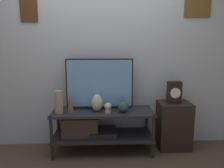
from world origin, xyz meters
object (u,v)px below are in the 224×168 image
at_px(vase_urn_stoneware, 97,103).
at_px(mantel_clock, 174,92).
at_px(vase_tall_ceramic, 59,102).
at_px(television, 100,83).
at_px(vase_slim_bronze, 70,103).
at_px(decorative_bust, 108,107).
at_px(vase_round_glass, 123,107).

distance_m(vase_urn_stoneware, mantel_clock, 1.07).
bearing_deg(vase_urn_stoneware, vase_tall_ceramic, -171.67).
bearing_deg(television, vase_slim_bronze, -162.03).
height_order(vase_slim_bronze, decorative_bust, vase_slim_bronze).
relative_size(vase_tall_ceramic, decorative_bust, 2.17).
bearing_deg(vase_tall_ceramic, mantel_clock, 5.07).
bearing_deg(mantel_clock, vase_slim_bronze, -176.89).
distance_m(vase_slim_bronze, decorative_bust, 0.50).
bearing_deg(television, decorative_bust, -62.41).
bearing_deg(mantel_clock, vase_urn_stoneware, -176.45).
bearing_deg(mantel_clock, television, 177.24).
xyz_separation_m(vase_round_glass, decorative_bust, (-0.20, -0.03, 0.00)).
xyz_separation_m(vase_slim_bronze, decorative_bust, (0.49, -0.08, -0.04)).
bearing_deg(vase_urn_stoneware, decorative_bust, -32.29).
xyz_separation_m(vase_round_glass, vase_urn_stoneware, (-0.34, 0.06, 0.04)).
distance_m(vase_round_glass, vase_urn_stoneware, 0.35).
distance_m(vase_tall_ceramic, decorative_bust, 0.64).
height_order(vase_tall_ceramic, mantel_clock, mantel_clock).
xyz_separation_m(vase_urn_stoneware, vase_tall_ceramic, (-0.49, -0.07, 0.04)).
bearing_deg(vase_round_glass, vase_tall_ceramic, -179.46).
bearing_deg(vase_slim_bronze, television, 17.97).
xyz_separation_m(television, decorative_bust, (0.11, -0.20, -0.28)).
bearing_deg(television, vase_tall_ceramic, -160.46).
xyz_separation_m(vase_urn_stoneware, vase_slim_bronze, (-0.35, -0.01, 0.00)).
height_order(vase_slim_bronze, mantel_clock, mantel_clock).
distance_m(television, decorative_bust, 0.36).
height_order(vase_round_glass, vase_tall_ceramic, vase_tall_ceramic).
height_order(vase_tall_ceramic, decorative_bust, vase_tall_ceramic).
distance_m(vase_round_glass, vase_slim_bronze, 0.70).
xyz_separation_m(television, mantel_clock, (1.02, -0.05, -0.12)).
xyz_separation_m(vase_urn_stoneware, mantel_clock, (1.06, 0.07, 0.12)).
height_order(vase_urn_stoneware, vase_slim_bronze, vase_slim_bronze).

